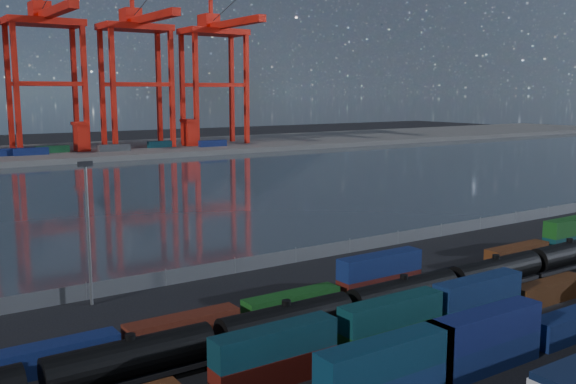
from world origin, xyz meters
TOP-DOWN VIEW (x-y plane):
  - ground at (0.00, 0.00)m, footprint 700.00×700.00m
  - harbor_water at (0.00, 105.00)m, footprint 700.00×700.00m
  - far_quay at (0.00, 210.00)m, footprint 700.00×70.00m
  - container_row_south at (-0.90, -10.85)m, footprint 139.71×2.53m
  - container_row_mid at (-4.95, -2.76)m, footprint 140.83×2.32m
  - container_row_north at (14.18, 10.20)m, footprint 140.11×2.37m
  - tanker_string at (-18.13, 3.50)m, footprint 107.71×3.16m
  - waterfront_fence at (-0.00, 28.00)m, footprint 160.12×0.12m
  - yard_light_mast at (-30.00, 26.00)m, footprint 1.60×0.40m
  - straddle_carriers at (-2.50, 200.00)m, footprint 140.00×7.00m

SIDE VIEW (x-z plane):
  - ground at x=0.00m, z-range 0.00..0.00m
  - harbor_water at x=0.00m, z-range 0.01..0.01m
  - far_quay at x=0.00m, z-range 0.00..2.00m
  - waterfront_fence at x=0.00m, z-range -0.10..2.10m
  - container_row_north at x=14.18m, z-range -0.84..4.21m
  - container_row_mid at x=-4.95m, z-range -0.58..4.37m
  - container_row_south at x=-0.90m, z-range -0.51..4.89m
  - tanker_string at x=-18.13m, z-range 0.01..4.53m
  - straddle_carriers at x=-2.50m, z-range 2.27..13.37m
  - yard_light_mast at x=-30.00m, z-range 1.00..17.60m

